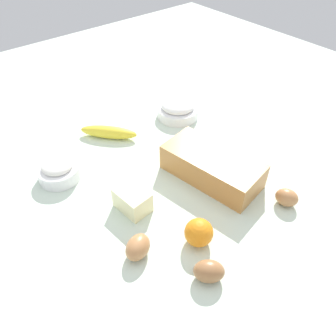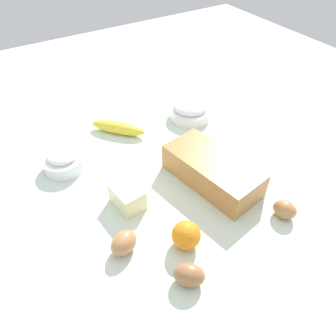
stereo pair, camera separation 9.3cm
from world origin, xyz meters
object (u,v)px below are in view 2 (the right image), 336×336
egg_beside_bowl (285,209)px  egg_loose (189,275)px  loaf_pan (212,170)px  orange_fruit (186,235)px  sugar_bowl (190,110)px  banana (118,128)px  butter_block (127,196)px  egg_near_butter (124,243)px  flour_bowl (63,160)px

egg_beside_bowl → egg_loose: bearing=-85.8°
loaf_pan → egg_loose: loaf_pan is taller
egg_beside_bowl → orange_fruit: bearing=-102.9°
sugar_bowl → egg_beside_bowl: sugar_bowl is taller
egg_beside_bowl → banana: bearing=-159.8°
loaf_pan → butter_block: bearing=-110.7°
orange_fruit → egg_beside_bowl: size_ratio=1.15×
sugar_bowl → egg_near_butter: sugar_bowl is taller
egg_near_butter → loaf_pan: bearing=103.6°
orange_fruit → egg_loose: 0.10m
loaf_pan → banana: loaf_pan is taller
egg_near_butter → egg_loose: size_ratio=1.03×
sugar_bowl → egg_beside_bowl: 0.50m
egg_near_butter → egg_loose: 0.17m
loaf_pan → egg_beside_bowl: 0.22m
sugar_bowl → orange_fruit: orange_fruit is taller
banana → egg_beside_bowl: egg_beside_bowl is taller
loaf_pan → banana: size_ratio=1.57×
sugar_bowl → butter_block: sugar_bowl is taller
banana → orange_fruit: (0.49, -0.06, 0.01)m
orange_fruit → egg_near_butter: bearing=-115.9°
banana → egg_near_butter: bearing=-23.9°
sugar_bowl → egg_beside_bowl: bearing=-6.3°
loaf_pan → orange_fruit: 0.23m
egg_beside_bowl → egg_loose: egg_loose is taller
flour_bowl → egg_loose: bearing=11.9°
banana → flour_bowl: bearing=-70.4°
butter_block → egg_near_butter: (0.12, -0.07, -0.00)m
flour_bowl → egg_beside_bowl: 0.63m
orange_fruit → egg_near_butter: (-0.06, -0.13, -0.01)m
flour_bowl → egg_loose: size_ratio=1.76×
orange_fruit → butter_block: 0.19m
loaf_pan → egg_near_butter: 0.32m
butter_block → egg_beside_bowl: 0.40m
loaf_pan → butter_block: 0.25m
egg_near_butter → orange_fruit: bearing=64.1°
sugar_bowl → flour_bowl: bearing=-86.9°
banana → egg_loose: (0.57, -0.11, 0.00)m
egg_beside_bowl → egg_near_butter: bearing=-107.5°
flour_bowl → orange_fruit: size_ratio=1.75×
butter_block → egg_near_butter: butter_block is taller
loaf_pan → orange_fruit: loaf_pan is taller
orange_fruit → butter_block: orange_fruit is taller
flour_bowl → sugar_bowl: (-0.03, 0.47, 0.00)m
orange_fruit → egg_loose: orange_fruit is taller
egg_near_butter → banana: bearing=156.1°
loaf_pan → banana: bearing=-170.5°
sugar_bowl → egg_loose: size_ratio=2.15×
sugar_bowl → butter_block: bearing=-55.9°
orange_fruit → egg_beside_bowl: bearing=77.1°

